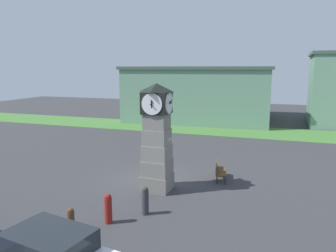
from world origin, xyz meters
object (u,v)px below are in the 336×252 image
at_px(bollard_mid_row, 108,208).
at_px(bollard_far_row, 145,200).
at_px(bench, 220,170).
at_px(bollard_near_tower, 71,219).
at_px(clock_tower, 157,139).

xyz_separation_m(bollard_mid_row, bollard_far_row, (1.03, 1.14, -0.00)).
distance_m(bollard_far_row, bench, 5.46).
height_order(bollard_near_tower, bench, bench).
bearing_deg(bollard_near_tower, bollard_far_row, 47.33).
distance_m(clock_tower, bench, 4.00).
xyz_separation_m(bollard_near_tower, bollard_mid_row, (0.94, 1.00, 0.14)).
distance_m(clock_tower, bollard_mid_row, 4.30).
distance_m(bollard_near_tower, bench, 8.24).
bearing_deg(bollard_mid_row, bollard_near_tower, -133.44).
distance_m(bollard_mid_row, bollard_far_row, 1.53).
bearing_deg(bollard_far_row, bollard_mid_row, -131.98).
height_order(bollard_mid_row, bollard_far_row, bollard_mid_row).
xyz_separation_m(clock_tower, bollard_mid_row, (-0.51, -3.84, -1.88)).
bearing_deg(bench, bollard_near_tower, -119.39).
bearing_deg(bench, bollard_far_row, -112.37).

